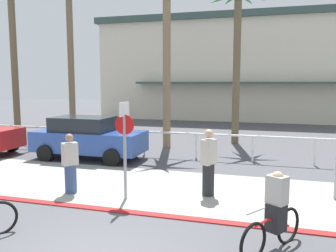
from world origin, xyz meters
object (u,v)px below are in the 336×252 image
Objects in this scene: pedestrian_0 at (208,165)px; palm_tree_2 at (167,23)px; stop_sign_bike_lane at (125,136)px; palm_tree_1 at (70,18)px; palm_tree_0 at (12,18)px; car_blue_1 at (88,137)px; palm_tree_3 at (237,34)px; cyclist_red_1 at (275,213)px; pedestrian_1 at (70,166)px.

palm_tree_2 is at bearing 115.23° from pedestrian_0.
palm_tree_1 reaches higher than stop_sign_bike_lane.
palm_tree_0 is 9.58m from car_blue_1.
car_blue_1 is at bearing -134.86° from palm_tree_3.
cyclist_red_1 is (11.33, -11.80, -5.97)m from palm_tree_1.
pedestrian_1 reaches higher than cyclist_red_1.
stop_sign_bike_lane is at bearing -101.22° from palm_tree_3.
stop_sign_bike_lane is at bearing -1.50° from pedestrian_1.
palm_tree_2 is 1.81× the size of car_blue_1.
palm_tree_3 is at bearing 99.37° from cyclist_red_1.
pedestrian_1 is at bearing -166.98° from pedestrian_0.
stop_sign_bike_lane is at bearing -52.66° from palm_tree_1.
palm_tree_3 is at bearing -3.41° from palm_tree_1.
stop_sign_bike_lane is 5.40m from car_blue_1.
palm_tree_1 is 9.25m from car_blue_1.
pedestrian_0 is at bearing 23.76° from stop_sign_bike_lane.
pedestrian_0 is (5.42, -3.24, -0.02)m from car_blue_1.
palm_tree_1 is at bearing 176.59° from palm_tree_3.
car_blue_1 is 2.63× the size of pedestrian_1.
palm_tree_3 is 9.64m from pedestrian_0.
palm_tree_2 is 8.78m from pedestrian_0.
palm_tree_0 is 12.00m from palm_tree_3.
palm_tree_0 is at bearing 148.89° from pedestrian_0.
palm_tree_3 is 4.83× the size of cyclist_red_1.
pedestrian_0 is (12.04, -7.27, -5.65)m from palm_tree_0.
pedestrian_0 reaches higher than car_blue_1.
car_blue_1 is (-3.39, 4.13, -0.81)m from stop_sign_bike_lane.
palm_tree_0 is 0.96× the size of palm_tree_1.
palm_tree_2 is 8.97m from pedestrian_1.
palm_tree_1 is 7.05m from palm_tree_2.
palm_tree_1 is 4.91× the size of pedestrian_0.
pedestrian_1 is at bearing -59.04° from palm_tree_1.
palm_tree_0 is (-10.01, 8.16, 4.83)m from stop_sign_bike_lane.
pedestrian_1 is at bearing -67.02° from car_blue_1.
palm_tree_3 is 1.70× the size of car_blue_1.
pedestrian_0 reaches higher than cyclist_red_1.
palm_tree_3 is (11.88, 1.25, -1.15)m from palm_tree_0.
palm_tree_2 is at bearing -4.19° from palm_tree_0.
stop_sign_bike_lane is 13.50m from palm_tree_1.
stop_sign_bike_lane is at bearing -50.68° from car_blue_1.
pedestrian_1 is (-1.65, 0.04, -0.91)m from stop_sign_bike_lane.
cyclist_red_1 is (7.11, -5.96, -0.18)m from car_blue_1.
car_blue_1 is at bearing 140.03° from cyclist_red_1.
stop_sign_bike_lane is 4.26m from cyclist_red_1.
palm_tree_3 is at bearing 45.14° from car_blue_1.
palm_tree_1 reaches higher than cyclist_red_1.
pedestrian_1 is (-3.52, -9.37, -4.59)m from palm_tree_3.
pedestrian_1 is (-5.37, 1.87, 0.08)m from cyclist_red_1.
palm_tree_0 is at bearing 140.81° from stop_sign_bike_lane.
palm_tree_2 is at bearing 117.25° from cyclist_red_1.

